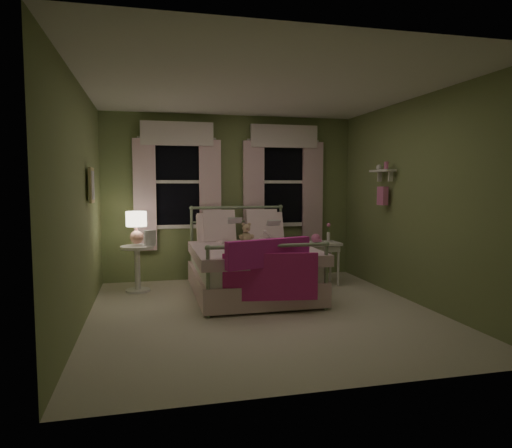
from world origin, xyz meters
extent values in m
plane|color=beige|center=(0.00, 0.00, 0.00)|extent=(4.20, 4.20, 0.00)
plane|color=white|center=(0.00, 0.00, 2.60)|extent=(4.20, 4.20, 0.00)
plane|color=#74854F|center=(0.00, 2.10, 1.30)|extent=(4.00, 0.00, 4.00)
plane|color=#74854F|center=(0.00, -2.10, 1.30)|extent=(4.00, 0.00, 4.00)
plane|color=#74854F|center=(-2.00, 0.00, 1.30)|extent=(0.00, 4.20, 4.20)
plane|color=#74854F|center=(2.00, 0.00, 1.30)|extent=(0.00, 4.20, 4.20)
cube|color=white|center=(0.05, 0.91, 0.42)|extent=(1.44, 1.94, 0.26)
cube|color=white|center=(0.05, 0.91, 0.18)|extent=(1.54, 2.02, 0.30)
cube|color=white|center=(0.05, 0.76, 0.60)|extent=(1.58, 1.75, 0.14)
cylinder|color=#9EB793|center=(-0.64, 0.91, 0.30)|extent=(0.04, 1.90, 0.04)
cylinder|color=#9EB793|center=(0.74, 0.91, 0.30)|extent=(0.04, 1.90, 0.04)
cylinder|color=#9EB793|center=(-0.66, 1.88, 0.57)|extent=(0.04, 0.04, 1.15)
cylinder|color=#9EB793|center=(0.76, 1.88, 0.57)|extent=(0.04, 0.04, 1.15)
sphere|color=#9EB793|center=(-0.66, 1.88, 1.15)|extent=(0.07, 0.07, 0.07)
sphere|color=#9EB793|center=(0.76, 1.88, 1.15)|extent=(0.07, 0.07, 0.07)
cylinder|color=#9EB793|center=(0.05, 1.88, 1.15)|extent=(1.42, 0.04, 0.04)
cylinder|color=#9EB793|center=(0.05, 1.88, 0.93)|extent=(1.38, 0.03, 0.03)
cylinder|color=#9EB793|center=(-0.66, -0.06, 0.40)|extent=(0.04, 0.04, 0.80)
cylinder|color=#9EB793|center=(0.76, -0.06, 0.40)|extent=(0.04, 0.04, 0.80)
sphere|color=#9EB793|center=(-0.66, -0.06, 0.80)|extent=(0.07, 0.07, 0.07)
sphere|color=#9EB793|center=(0.76, -0.06, 0.80)|extent=(0.07, 0.07, 0.07)
cylinder|color=#9EB793|center=(0.05, -0.06, 0.80)|extent=(1.42, 0.04, 0.04)
cube|color=white|center=(-0.33, 1.61, 0.80)|extent=(0.55, 0.32, 0.57)
cube|color=white|center=(0.43, 1.61, 0.80)|extent=(0.55, 0.32, 0.57)
cube|color=white|center=(-0.28, 1.61, 0.88)|extent=(0.48, 0.30, 0.51)
cube|color=white|center=(0.38, 1.61, 0.88)|extent=(0.48, 0.30, 0.51)
cube|color=#D12899|center=(0.05, -0.06, 0.72)|extent=(1.08, 0.43, 0.32)
cube|color=#D02884|center=(0.05, -0.13, 0.45)|extent=(1.09, 0.20, 0.55)
imported|color=#F7D1DD|center=(-0.23, 1.36, 0.91)|extent=(0.28, 0.22, 0.67)
imported|color=#F7D1DD|center=(0.33, 1.36, 0.92)|extent=(0.38, 0.31, 0.71)
imported|color=beige|center=(-0.23, 1.11, 0.96)|extent=(0.21, 0.14, 0.26)
imported|color=beige|center=(0.33, 1.11, 0.92)|extent=(0.21, 0.14, 0.26)
sphere|color=tan|center=(0.05, 1.21, 0.75)|extent=(0.16, 0.16, 0.16)
sphere|color=tan|center=(0.05, 1.19, 0.89)|extent=(0.12, 0.12, 0.12)
sphere|color=tan|center=(0.01, 1.19, 0.95)|extent=(0.04, 0.04, 0.04)
sphere|color=tan|center=(0.10, 1.19, 0.95)|extent=(0.04, 0.04, 0.04)
sphere|color=tan|center=(-0.03, 1.18, 0.77)|extent=(0.06, 0.06, 0.06)
sphere|color=tan|center=(0.13, 1.18, 0.77)|extent=(0.06, 0.06, 0.06)
sphere|color=#8C6B51|center=(0.05, 1.13, 0.89)|extent=(0.04, 0.04, 0.04)
cylinder|color=white|center=(-1.47, 1.44, 0.63)|extent=(0.46, 0.46, 0.04)
cylinder|color=white|center=(-1.47, 1.44, 0.32)|extent=(0.08, 0.08, 0.60)
cylinder|color=white|center=(-1.47, 1.44, 0.01)|extent=(0.34, 0.34, 0.03)
sphere|color=#EFA68D|center=(-1.47, 1.44, 0.77)|extent=(0.19, 0.19, 0.19)
cylinder|color=pink|center=(-1.47, 1.44, 0.89)|extent=(0.03, 0.03, 0.11)
cylinder|color=#FFEAC6|center=(-1.47, 1.44, 1.03)|extent=(0.28, 0.28, 0.21)
imported|color=beige|center=(-1.37, 1.36, 0.66)|extent=(0.18, 0.24, 0.02)
cube|color=white|center=(1.22, 1.23, 0.63)|extent=(0.50, 0.40, 0.04)
cube|color=white|center=(1.22, 1.23, 0.56)|extent=(0.44, 0.34, 0.08)
cylinder|color=white|center=(1.02, 1.08, 0.31)|extent=(0.04, 0.04, 0.60)
cylinder|color=white|center=(1.42, 1.08, 0.31)|extent=(0.04, 0.04, 0.60)
cylinder|color=white|center=(1.02, 1.38, 0.31)|extent=(0.04, 0.04, 0.60)
cylinder|color=white|center=(1.42, 1.38, 0.31)|extent=(0.04, 0.04, 0.60)
sphere|color=pink|center=(1.12, 1.23, 0.71)|extent=(0.14, 0.14, 0.14)
cube|color=pink|center=(1.12, 1.14, 0.69)|extent=(0.11, 0.06, 0.04)
cylinder|color=white|center=(1.34, 1.28, 0.72)|extent=(0.05, 0.05, 0.14)
cylinder|color=#4C7F3F|center=(1.34, 1.28, 0.83)|extent=(0.01, 0.01, 0.12)
sphere|color=pink|center=(1.34, 1.28, 0.90)|extent=(0.06, 0.06, 0.06)
cube|color=black|center=(-0.85, 2.08, 1.55)|extent=(0.76, 0.02, 1.35)
cube|color=white|center=(-0.85, 2.06, 2.25)|extent=(0.84, 0.05, 0.06)
cube|color=white|center=(-0.85, 2.06, 0.85)|extent=(0.84, 0.05, 0.06)
cube|color=white|center=(-1.25, 2.06, 1.55)|extent=(0.06, 0.05, 1.40)
cube|color=white|center=(-0.45, 2.06, 1.55)|extent=(0.06, 0.05, 1.40)
cube|color=white|center=(-0.85, 2.06, 1.55)|extent=(0.76, 0.04, 0.05)
cube|color=white|center=(-1.35, 2.02, 1.35)|extent=(0.34, 0.06, 1.70)
cube|color=silver|center=(-0.35, 2.02, 1.35)|extent=(0.34, 0.06, 1.70)
cube|color=white|center=(-0.85, 2.00, 2.28)|extent=(1.10, 0.08, 0.36)
cylinder|color=white|center=(-0.85, 2.04, 2.22)|extent=(1.20, 0.03, 0.03)
cube|color=black|center=(0.85, 2.08, 1.55)|extent=(0.76, 0.02, 1.35)
cube|color=white|center=(0.85, 2.06, 2.25)|extent=(0.84, 0.05, 0.06)
cube|color=white|center=(0.85, 2.06, 0.85)|extent=(0.84, 0.05, 0.06)
cube|color=white|center=(0.45, 2.06, 1.55)|extent=(0.06, 0.05, 1.40)
cube|color=white|center=(1.25, 2.06, 1.55)|extent=(0.06, 0.05, 1.40)
cube|color=white|center=(0.85, 2.06, 1.55)|extent=(0.76, 0.04, 0.05)
cube|color=white|center=(0.35, 2.02, 1.35)|extent=(0.34, 0.06, 1.70)
cube|color=white|center=(1.35, 2.02, 1.35)|extent=(0.34, 0.06, 1.70)
cube|color=white|center=(0.85, 2.00, 2.28)|extent=(1.10, 0.08, 0.36)
cylinder|color=white|center=(0.85, 2.04, 2.22)|extent=(1.20, 0.03, 0.03)
cube|color=white|center=(1.89, 0.70, 1.70)|extent=(0.15, 0.50, 0.03)
cube|color=white|center=(1.93, 0.55, 1.62)|extent=(0.06, 0.03, 0.14)
cube|color=white|center=(1.93, 0.85, 1.62)|extent=(0.06, 0.03, 0.14)
cylinder|color=pink|center=(1.89, 0.60, 1.77)|extent=(0.06, 0.06, 0.10)
sphere|color=white|center=(1.89, 0.80, 1.75)|extent=(0.08, 0.08, 0.08)
cube|color=pink|center=(1.90, 0.70, 1.35)|extent=(0.08, 0.18, 0.26)
cube|color=beige|center=(-1.95, 0.60, 1.50)|extent=(0.03, 0.32, 0.42)
cube|color=silver|center=(-1.94, 0.60, 1.50)|extent=(0.01, 0.25, 0.34)
camera|label=1|loc=(-1.30, -5.11, 1.51)|focal=32.00mm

